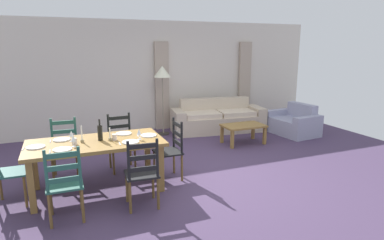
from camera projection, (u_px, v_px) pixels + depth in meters
name	position (u px, v px, depth m)	size (l,w,h in m)	color
ground_plane	(190.00, 175.00, 5.42)	(9.60, 9.60, 0.02)	#473553
wall_far	(140.00, 77.00, 8.10)	(9.60, 0.16, 2.70)	beige
curtain_panel_left	(162.00, 86.00, 8.22)	(0.35, 0.08, 2.20)	tan
curtain_panel_right	(244.00, 82.00, 9.11)	(0.35, 0.08, 2.20)	tan
dining_table	(96.00, 147.00, 4.71)	(1.90, 0.96, 0.75)	olive
dining_chair_near_left	(65.00, 184.00, 3.89)	(0.42, 0.40, 0.96)	#255649
dining_chair_near_right	(142.00, 173.00, 4.23)	(0.45, 0.43, 0.96)	black
dining_chair_far_left	(65.00, 149.00, 5.25)	(0.45, 0.43, 0.96)	#255748
dining_chair_far_right	(121.00, 142.00, 5.60)	(0.43, 0.41, 0.96)	black
dining_chair_head_west	(6.00, 171.00, 4.31)	(0.41, 0.43, 0.96)	#23554F
dining_chair_head_east	(171.00, 150.00, 5.19)	(0.41, 0.43, 0.96)	black
dinner_plate_near_left	(62.00, 149.00, 4.29)	(0.24, 0.24, 0.02)	white
fork_near_left	(50.00, 151.00, 4.24)	(0.02, 0.17, 0.01)	silver
dinner_plate_near_right	(130.00, 142.00, 4.63)	(0.24, 0.24, 0.02)	white
fork_near_right	(120.00, 144.00, 4.57)	(0.02, 0.17, 0.01)	silver
dinner_plate_far_left	(62.00, 140.00, 4.74)	(0.24, 0.24, 0.02)	white
fork_far_left	(50.00, 141.00, 4.69)	(0.02, 0.17, 0.01)	silver
dinner_plate_far_right	(124.00, 134.00, 5.08)	(0.24, 0.24, 0.02)	white
fork_far_right	(114.00, 135.00, 5.02)	(0.02, 0.17, 0.01)	silver
dinner_plate_head_west	(36.00, 147.00, 4.40)	(0.24, 0.24, 0.02)	white
fork_head_west	(23.00, 149.00, 4.34)	(0.02, 0.17, 0.01)	silver
dinner_plate_head_east	(149.00, 135.00, 4.97)	(0.24, 0.24, 0.02)	white
fork_head_east	(139.00, 137.00, 4.92)	(0.02, 0.17, 0.01)	silver
wine_bottle	(100.00, 132.00, 4.71)	(0.07, 0.07, 0.32)	black
wine_glass_near_left	(73.00, 139.00, 4.42)	(0.06, 0.06, 0.16)	white
wine_glass_near_right	(139.00, 132.00, 4.75)	(0.06, 0.06, 0.16)	white
wine_glass_far_left	(71.00, 134.00, 4.66)	(0.06, 0.06, 0.16)	white
coffee_cup_primary	(114.00, 137.00, 4.74)	(0.07, 0.07, 0.09)	beige
coffee_cup_secondary	(74.00, 141.00, 4.53)	(0.07, 0.07, 0.09)	beige
candle_tall	(82.00, 138.00, 4.62)	(0.05, 0.05, 0.24)	#998C66
candle_short	(110.00, 137.00, 4.71)	(0.05, 0.05, 0.19)	#998C66
couch	(217.00, 119.00, 8.20)	(2.37, 1.10, 0.80)	beige
coffee_table	(243.00, 128.00, 7.10)	(0.90, 0.56, 0.42)	olive
armchair_upholstered	(294.00, 124.00, 7.94)	(0.91, 1.23, 0.72)	#9A9BB6
standing_lamp	(162.00, 76.00, 7.62)	(0.40, 0.40, 1.64)	#332D28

